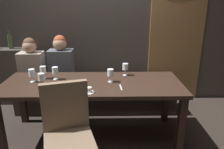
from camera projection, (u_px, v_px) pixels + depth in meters
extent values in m
plane|color=black|center=(94.00, 134.00, 2.88)|extent=(9.00, 9.00, 0.00)
cube|color=#423D38|center=(96.00, 13.00, 3.56)|extent=(6.00, 0.12, 3.00)
cube|color=olive|center=(176.00, 41.00, 3.66)|extent=(0.90, 0.05, 2.10)
cube|color=#38342F|center=(6.00, 76.00, 3.69)|extent=(1.10, 0.28, 0.95)
cube|color=black|center=(181.00, 125.00, 2.46)|extent=(0.08, 0.08, 0.69)
cube|color=black|center=(23.00, 100.00, 3.09)|extent=(0.08, 0.08, 0.69)
cube|color=black|center=(166.00, 99.00, 3.12)|extent=(0.08, 0.08, 0.69)
cube|color=#302119|center=(92.00, 84.00, 2.65)|extent=(2.20, 0.84, 0.04)
cube|color=#312A23|center=(96.00, 100.00, 3.49)|extent=(2.50, 0.40, 0.35)
cube|color=#473D33|center=(96.00, 87.00, 3.42)|extent=(2.50, 0.44, 0.10)
cube|color=brown|center=(69.00, 142.00, 1.98)|extent=(0.55, 0.55, 0.08)
cube|color=brown|center=(65.00, 106.00, 2.06)|extent=(0.44, 0.18, 0.48)
cube|color=#9E9384|center=(32.00, 69.00, 3.31)|extent=(0.36, 0.24, 0.51)
sphere|color=tan|center=(29.00, 46.00, 3.20)|extent=(0.20, 0.20, 0.20)
sphere|color=brown|center=(29.00, 44.00, 3.20)|extent=(0.18, 0.18, 0.18)
cube|color=#4C515B|center=(62.00, 68.00, 3.29)|extent=(0.36, 0.24, 0.55)
sphere|color=tan|center=(60.00, 44.00, 3.17)|extent=(0.20, 0.20, 0.20)
sphere|color=brown|center=(60.00, 41.00, 3.17)|extent=(0.18, 0.18, 0.18)
cylinder|color=#384728|center=(10.00, 42.00, 3.52)|extent=(0.08, 0.08, 0.22)
cylinder|color=#384728|center=(9.00, 32.00, 3.47)|extent=(0.03, 0.03, 0.09)
cylinder|color=black|center=(8.00, 29.00, 3.46)|extent=(0.03, 0.03, 0.02)
cylinder|color=silver|center=(42.00, 87.00, 2.51)|extent=(0.06, 0.06, 0.00)
cylinder|color=silver|center=(42.00, 83.00, 2.50)|extent=(0.01, 0.01, 0.07)
cylinder|color=silver|center=(41.00, 77.00, 2.48)|extent=(0.08, 0.08, 0.08)
cylinder|color=gold|center=(41.00, 78.00, 2.48)|extent=(0.07, 0.07, 0.05)
cylinder|color=silver|center=(44.00, 78.00, 2.79)|extent=(0.06, 0.06, 0.00)
cylinder|color=silver|center=(44.00, 75.00, 2.77)|extent=(0.01, 0.01, 0.07)
cylinder|color=silver|center=(43.00, 70.00, 2.75)|extent=(0.08, 0.08, 0.08)
cylinder|color=silver|center=(33.00, 82.00, 2.67)|extent=(0.06, 0.06, 0.00)
cylinder|color=silver|center=(33.00, 79.00, 2.66)|extent=(0.01, 0.01, 0.07)
cylinder|color=silver|center=(32.00, 73.00, 2.63)|extent=(0.08, 0.08, 0.08)
cylinder|color=maroon|center=(32.00, 74.00, 2.64)|extent=(0.07, 0.07, 0.04)
cylinder|color=silver|center=(110.00, 82.00, 2.67)|extent=(0.06, 0.06, 0.00)
cylinder|color=silver|center=(110.00, 79.00, 2.66)|extent=(0.01, 0.01, 0.07)
cylinder|color=silver|center=(110.00, 72.00, 2.63)|extent=(0.08, 0.08, 0.08)
cylinder|color=silver|center=(125.00, 75.00, 2.91)|extent=(0.06, 0.06, 0.00)
cylinder|color=silver|center=(125.00, 72.00, 2.90)|extent=(0.01, 0.01, 0.07)
cylinder|color=silver|center=(125.00, 67.00, 2.87)|extent=(0.08, 0.08, 0.08)
cylinder|color=gold|center=(125.00, 68.00, 2.88)|extent=(0.07, 0.07, 0.04)
cylinder|color=silver|center=(56.00, 79.00, 2.76)|extent=(0.06, 0.06, 0.00)
cylinder|color=silver|center=(56.00, 76.00, 2.74)|extent=(0.01, 0.01, 0.07)
cylinder|color=silver|center=(55.00, 70.00, 2.72)|extent=(0.08, 0.08, 0.08)
cylinder|color=white|center=(89.00, 92.00, 2.35)|extent=(0.12, 0.12, 0.01)
cylinder|color=white|center=(89.00, 90.00, 2.34)|extent=(0.06, 0.06, 0.06)
cylinder|color=brown|center=(89.00, 88.00, 2.33)|extent=(0.05, 0.05, 0.01)
cube|color=silver|center=(121.00, 87.00, 2.49)|extent=(0.03, 0.17, 0.01)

